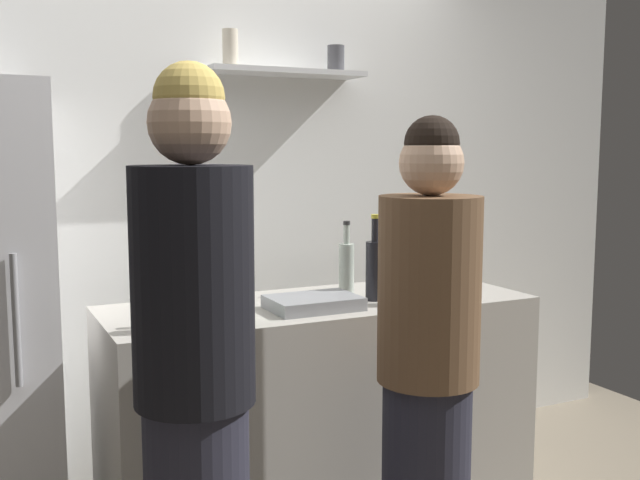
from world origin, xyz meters
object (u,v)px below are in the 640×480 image
(utensil_holder, at_px, (223,287))
(person_brown_jacket, at_px, (428,369))
(wine_bottle_amber_glass, at_px, (197,295))
(person_blonde, at_px, (195,384))
(baking_pan, at_px, (314,303))
(wine_bottle_pale_glass, at_px, (346,267))
(wine_bottle_green_glass, at_px, (233,288))
(water_bottle_plastic, at_px, (420,280))
(wine_bottle_dark_glass, at_px, (375,268))

(utensil_holder, distance_m, person_brown_jacket, 0.95)
(wine_bottle_amber_glass, distance_m, person_blonde, 0.47)
(baking_pan, bearing_deg, wine_bottle_pale_glass, 37.93)
(wine_bottle_green_glass, xyz_separation_m, water_bottle_plastic, (0.78, 0.01, -0.03))
(wine_bottle_dark_glass, xyz_separation_m, water_bottle_plastic, (0.12, -0.15, -0.03))
(baking_pan, relative_size, person_blonde, 0.19)
(utensil_holder, height_order, wine_bottle_pale_glass, wine_bottle_pale_glass)
(wine_bottle_dark_glass, distance_m, water_bottle_plastic, 0.19)
(baking_pan, distance_m, water_bottle_plastic, 0.44)
(person_brown_jacket, bearing_deg, water_bottle_plastic, 64.54)
(person_blonde, bearing_deg, person_brown_jacket, -24.60)
(wine_bottle_green_glass, relative_size, wine_bottle_amber_glass, 1.07)
(wine_bottle_amber_glass, bearing_deg, utensil_holder, 61.71)
(wine_bottle_amber_glass, bearing_deg, wine_bottle_dark_glass, 12.84)
(wine_bottle_pale_glass, bearing_deg, utensil_holder, 167.26)
(baking_pan, distance_m, person_brown_jacket, 0.57)
(wine_bottle_amber_glass, height_order, wine_bottle_pale_glass, wine_bottle_amber_glass)
(wine_bottle_pale_glass, relative_size, wine_bottle_dark_glass, 0.90)
(baking_pan, height_order, wine_bottle_dark_glass, wine_bottle_dark_glass)
(utensil_holder, distance_m, wine_bottle_green_glass, 0.43)
(person_blonde, bearing_deg, water_bottle_plastic, -3.67)
(baking_pan, xyz_separation_m, person_blonde, (-0.63, -0.55, -0.07))
(person_blonde, bearing_deg, wine_bottle_pale_glass, 13.27)
(wine_bottle_green_glass, bearing_deg, utensil_holder, 76.80)
(utensil_holder, relative_size, wine_bottle_dark_glass, 0.62)
(wine_bottle_amber_glass, distance_m, wine_bottle_pale_glass, 0.81)
(wine_bottle_green_glass, bearing_deg, person_brown_jacket, -37.45)
(baking_pan, bearing_deg, wine_bottle_amber_glass, -165.01)
(wine_bottle_green_glass, bearing_deg, wine_bottle_amber_glass, -169.07)
(baking_pan, height_order, wine_bottle_green_glass, wine_bottle_green_glass)
(wine_bottle_green_glass, bearing_deg, wine_bottle_pale_glass, 26.13)
(wine_bottle_amber_glass, distance_m, wine_bottle_dark_glass, 0.82)
(wine_bottle_pale_glass, distance_m, wine_bottle_dark_glass, 0.15)
(wine_bottle_green_glass, height_order, wine_bottle_pale_glass, wine_bottle_green_glass)
(wine_bottle_pale_glass, height_order, water_bottle_plastic, wine_bottle_pale_glass)
(wine_bottle_green_glass, xyz_separation_m, wine_bottle_dark_glass, (0.66, 0.15, 0.00))
(wine_bottle_amber_glass, height_order, person_brown_jacket, person_brown_jacket)
(person_blonde, bearing_deg, utensil_holder, 39.71)
(baking_pan, xyz_separation_m, wine_bottle_amber_glass, (-0.50, -0.13, 0.10))
(water_bottle_plastic, bearing_deg, utensil_holder, 149.72)
(wine_bottle_pale_glass, bearing_deg, baking_pan, -142.07)
(person_brown_jacket, bearing_deg, baking_pan, 113.59)
(wine_bottle_pale_glass, distance_m, person_blonde, 1.16)
(person_brown_jacket, relative_size, person_blonde, 0.93)
(wine_bottle_dark_glass, height_order, person_brown_jacket, person_brown_jacket)
(utensil_holder, xyz_separation_m, wine_bottle_pale_glass, (0.51, -0.11, 0.06))
(wine_bottle_green_glass, height_order, water_bottle_plastic, wine_bottle_green_glass)
(wine_bottle_green_glass, height_order, person_blonde, person_blonde)
(person_brown_jacket, bearing_deg, wine_bottle_dark_glass, 82.64)
(utensil_holder, distance_m, wine_bottle_dark_glass, 0.62)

